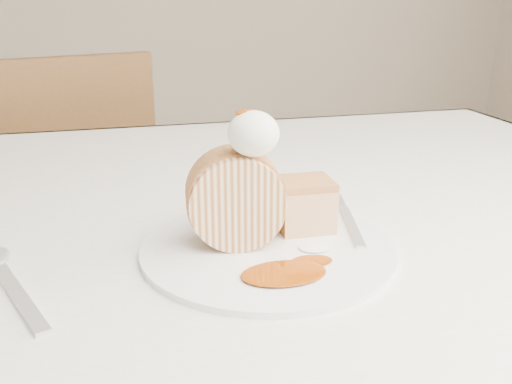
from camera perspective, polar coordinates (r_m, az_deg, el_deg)
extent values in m
cube|color=beige|center=(0.75, -5.72, -2.03)|extent=(1.40, 0.90, 0.04)
cube|color=beige|center=(1.21, -8.83, 0.12)|extent=(1.40, 0.01, 0.28)
cylinder|color=brown|center=(1.44, 17.71, -8.43)|extent=(0.06, 0.06, 0.71)
cube|color=brown|center=(1.62, -19.04, -2.86)|extent=(0.52, 0.52, 0.04)
cube|color=brown|center=(1.37, -18.17, 3.73)|extent=(0.40, 0.17, 0.43)
cylinder|color=brown|center=(1.90, -14.49, -6.29)|extent=(0.04, 0.04, 0.40)
cylinder|color=brown|center=(1.61, -10.37, -11.01)|extent=(0.04, 0.04, 0.40)
cylinder|color=brown|center=(1.53, -22.98, -13.93)|extent=(0.04, 0.04, 0.40)
cylinder|color=white|center=(0.59, 1.19, -5.68)|extent=(0.27, 0.27, 0.01)
cylinder|color=#FFDEB1|center=(0.58, -2.01, -0.69)|extent=(0.10, 0.06, 0.10)
cube|color=tan|center=(0.63, 4.88, -1.55)|extent=(0.06, 0.06, 0.05)
ellipsoid|color=white|center=(0.55, -0.26, 5.86)|extent=(0.05, 0.05, 0.04)
ellipsoid|color=#8E3705|center=(0.55, -0.89, 8.54)|extent=(0.03, 0.02, 0.01)
cube|color=silver|center=(0.64, 9.57, -3.42)|extent=(0.06, 0.16, 0.00)
cube|color=silver|center=(0.55, -22.59, -9.66)|extent=(0.09, 0.17, 0.00)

